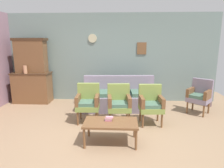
{
  "coord_description": "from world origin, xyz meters",
  "views": [
    {
      "loc": [
        0.34,
        -3.75,
        1.91
      ],
      "look_at": [
        0.07,
        1.12,
        0.85
      ],
      "focal_mm": 32.74,
      "sensor_mm": 36.0,
      "label": 1
    }
  ],
  "objects_px": {
    "armchair_row_middle": "(88,101)",
    "coffee_table": "(111,124)",
    "wingback_chair_by_fireplace": "(200,95)",
    "floor_vase_by_wall": "(209,93)",
    "side_cabinet": "(32,87)",
    "floral_couch": "(119,97)",
    "armchair_near_couch_end": "(119,102)",
    "armchair_by_doorway": "(151,103)",
    "book_stack_on_table": "(109,119)",
    "vase_on_cabinet": "(25,70)"
  },
  "relations": [
    {
      "from": "armchair_row_middle",
      "to": "coffee_table",
      "type": "relative_size",
      "value": 0.9
    },
    {
      "from": "wingback_chair_by_fireplace",
      "to": "floor_vase_by_wall",
      "type": "height_order",
      "value": "wingback_chair_by_fireplace"
    },
    {
      "from": "side_cabinet",
      "to": "floral_couch",
      "type": "height_order",
      "value": "side_cabinet"
    },
    {
      "from": "armchair_near_couch_end",
      "to": "coffee_table",
      "type": "xyz_separation_m",
      "value": [
        -0.13,
        -0.97,
        -0.12
      ]
    },
    {
      "from": "floral_couch",
      "to": "armchair_by_doorway",
      "type": "xyz_separation_m",
      "value": [
        0.74,
        -1.0,
        0.17
      ]
    },
    {
      "from": "armchair_by_doorway",
      "to": "floral_couch",
      "type": "bearing_deg",
      "value": 126.38
    },
    {
      "from": "floral_couch",
      "to": "wingback_chair_by_fireplace",
      "type": "bearing_deg",
      "value": -6.35
    },
    {
      "from": "coffee_table",
      "to": "book_stack_on_table",
      "type": "height_order",
      "value": "book_stack_on_table"
    },
    {
      "from": "armchair_by_doorway",
      "to": "wingback_chair_by_fireplace",
      "type": "distance_m",
      "value": 1.57
    },
    {
      "from": "vase_on_cabinet",
      "to": "floor_vase_by_wall",
      "type": "height_order",
      "value": "vase_on_cabinet"
    },
    {
      "from": "armchair_row_middle",
      "to": "armchair_by_doorway",
      "type": "height_order",
      "value": "same"
    },
    {
      "from": "coffee_table",
      "to": "vase_on_cabinet",
      "type": "bearing_deg",
      "value": 139.62
    },
    {
      "from": "floral_couch",
      "to": "coffee_table",
      "type": "bearing_deg",
      "value": -93.54
    },
    {
      "from": "wingback_chair_by_fireplace",
      "to": "coffee_table",
      "type": "distance_m",
      "value": 2.83
    },
    {
      "from": "floral_couch",
      "to": "side_cabinet",
      "type": "bearing_deg",
      "value": 169.82
    },
    {
      "from": "vase_on_cabinet",
      "to": "wingback_chair_by_fireplace",
      "type": "relative_size",
      "value": 0.26
    },
    {
      "from": "coffee_table",
      "to": "book_stack_on_table",
      "type": "xyz_separation_m",
      "value": [
        -0.04,
        0.06,
        0.08
      ]
    },
    {
      "from": "floral_couch",
      "to": "armchair_near_couch_end",
      "type": "height_order",
      "value": "same"
    },
    {
      "from": "vase_on_cabinet",
      "to": "book_stack_on_table",
      "type": "xyz_separation_m",
      "value": [
        2.62,
        -2.2,
        -0.59
      ]
    },
    {
      "from": "floral_couch",
      "to": "armchair_row_middle",
      "type": "height_order",
      "value": "same"
    },
    {
      "from": "vase_on_cabinet",
      "to": "floral_couch",
      "type": "relative_size",
      "value": 0.11
    },
    {
      "from": "vase_on_cabinet",
      "to": "coffee_table",
      "type": "xyz_separation_m",
      "value": [
        2.66,
        -2.26,
        -0.67
      ]
    },
    {
      "from": "armchair_by_doorway",
      "to": "vase_on_cabinet",
      "type": "bearing_deg",
      "value": 159.7
    },
    {
      "from": "floral_couch",
      "to": "armchair_by_doorway",
      "type": "height_order",
      "value": "same"
    },
    {
      "from": "armchair_near_couch_end",
      "to": "coffee_table",
      "type": "relative_size",
      "value": 0.9
    },
    {
      "from": "vase_on_cabinet",
      "to": "coffee_table",
      "type": "relative_size",
      "value": 0.23
    },
    {
      "from": "vase_on_cabinet",
      "to": "armchair_near_couch_end",
      "type": "distance_m",
      "value": 3.13
    },
    {
      "from": "wingback_chair_by_fireplace",
      "to": "side_cabinet",
      "type": "bearing_deg",
      "value": 171.49
    },
    {
      "from": "wingback_chair_by_fireplace",
      "to": "floor_vase_by_wall",
      "type": "xyz_separation_m",
      "value": [
        0.49,
        0.62,
        -0.11
      ]
    },
    {
      "from": "coffee_table",
      "to": "floor_vase_by_wall",
      "type": "xyz_separation_m",
      "value": [
        2.73,
        2.35,
        0.02
      ]
    },
    {
      "from": "coffee_table",
      "to": "floral_couch",
      "type": "bearing_deg",
      "value": 86.46
    },
    {
      "from": "wingback_chair_by_fireplace",
      "to": "coffee_table",
      "type": "relative_size",
      "value": 0.9
    },
    {
      "from": "side_cabinet",
      "to": "armchair_near_couch_end",
      "type": "distance_m",
      "value": 3.08
    },
    {
      "from": "wingback_chair_by_fireplace",
      "to": "vase_on_cabinet",
      "type": "bearing_deg",
      "value": 173.76
    },
    {
      "from": "floral_couch",
      "to": "floor_vase_by_wall",
      "type": "relative_size",
      "value": 2.63
    },
    {
      "from": "vase_on_cabinet",
      "to": "book_stack_on_table",
      "type": "bearing_deg",
      "value": -40.04
    },
    {
      "from": "armchair_near_couch_end",
      "to": "floor_vase_by_wall",
      "type": "relative_size",
      "value": 1.15
    },
    {
      "from": "vase_on_cabinet",
      "to": "wingback_chair_by_fireplace",
      "type": "xyz_separation_m",
      "value": [
        4.9,
        -0.54,
        -0.55
      ]
    },
    {
      "from": "book_stack_on_table",
      "to": "floor_vase_by_wall",
      "type": "bearing_deg",
      "value": 39.58
    },
    {
      "from": "floor_vase_by_wall",
      "to": "armchair_near_couch_end",
      "type": "bearing_deg",
      "value": -152.08
    },
    {
      "from": "side_cabinet",
      "to": "armchair_near_couch_end",
      "type": "relative_size",
      "value": 1.28
    },
    {
      "from": "side_cabinet",
      "to": "coffee_table",
      "type": "height_order",
      "value": "side_cabinet"
    },
    {
      "from": "armchair_row_middle",
      "to": "book_stack_on_table",
      "type": "height_order",
      "value": "armchair_row_middle"
    },
    {
      "from": "floral_couch",
      "to": "armchair_by_doorway",
      "type": "relative_size",
      "value": 2.29
    },
    {
      "from": "vase_on_cabinet",
      "to": "wingback_chair_by_fireplace",
      "type": "distance_m",
      "value": 4.96
    },
    {
      "from": "vase_on_cabinet",
      "to": "armchair_near_couch_end",
      "type": "relative_size",
      "value": 0.26
    },
    {
      "from": "floral_couch",
      "to": "armchair_near_couch_end",
      "type": "distance_m",
      "value": 1.01
    },
    {
      "from": "side_cabinet",
      "to": "vase_on_cabinet",
      "type": "distance_m",
      "value": 0.62
    },
    {
      "from": "armchair_by_doorway",
      "to": "floor_vase_by_wall",
      "type": "bearing_deg",
      "value": 36.63
    },
    {
      "from": "floral_couch",
      "to": "armchair_near_couch_end",
      "type": "xyz_separation_m",
      "value": [
        0.01,
        -0.99,
        0.17
      ]
    }
  ]
}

